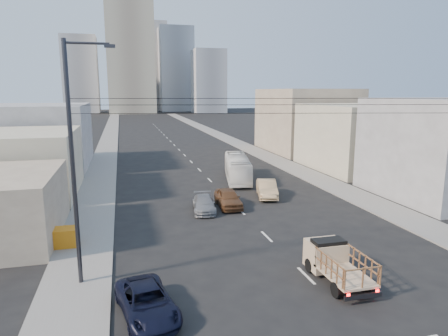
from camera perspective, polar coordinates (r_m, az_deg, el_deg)
name	(u,v)px	position (r m, az deg, el deg)	size (l,w,h in m)	color
ground	(325,294)	(20.79, 14.18, -17.05)	(420.00, 420.00, 0.00)	black
sidewalk_left	(109,138)	(86.58, -16.06, 4.13)	(3.50, 180.00, 0.12)	slate
sidewalk_right	(219,135)	(89.02, -0.72, 4.73)	(3.50, 180.00, 0.12)	slate
lane_dashes	(177,147)	(70.27, -6.78, 2.95)	(0.15, 104.00, 0.01)	silver
flatbed_pickup	(336,260)	(21.79, 15.73, -12.59)	(1.95, 4.41, 1.90)	tan
navy_pickup	(147,302)	(18.55, -10.96, -18.29)	(2.13, 4.63, 1.29)	black
city_bus	(237,168)	(43.83, 1.93, 0.04)	(2.30, 9.85, 2.74)	white
sedan_brown	(228,198)	(33.75, 0.59, -4.32)	(1.81, 4.50, 1.53)	brown
sedan_tan	(267,189)	(37.14, 6.14, -2.95)	(1.65, 4.72, 1.55)	tan
sedan_grey	(204,204)	(32.61, -2.88, -5.14)	(1.74, 4.28, 1.24)	gray
streetlamp_left	(75,159)	(20.38, -20.57, 1.19)	(2.36, 0.25, 12.00)	#2D2D33
overhead_wires	(318,105)	(19.75, 13.32, 8.69)	(23.01, 5.02, 0.72)	black
crate_stack	(63,237)	(27.14, -22.00, -9.16)	(1.80, 1.20, 1.14)	orange
bldg_right_near	(441,148)	(41.45, 28.57, 2.46)	(10.00, 12.00, 9.00)	gray
bldg_right_mid	(358,137)	(52.80, 18.62, 4.21)	(11.00, 14.00, 8.00)	#BAB195
bldg_right_far	(306,120)	(66.86, 11.57, 6.71)	(12.00, 16.00, 10.00)	gray
bldg_left_mid	(14,164)	(41.74, -27.84, 0.49)	(11.00, 12.00, 6.00)	#BAB195
bldg_left_far	(38,136)	(56.26, -24.99, 4.14)	(12.00, 16.00, 8.00)	gray
high_rise_tower	(130,44)	(187.19, -13.30, 16.87)	(20.00, 20.00, 60.00)	tan
midrise_ne	(176,70)	(203.09, -6.87, 13.75)	(16.00, 16.00, 40.00)	#93959B
midrise_nw	(81,75)	(196.87, -19.76, 12.42)	(15.00, 15.00, 34.00)	#93959B
midrise_back	(149,67)	(216.89, -10.67, 13.99)	(18.00, 18.00, 44.00)	gray
midrise_east	(209,82)	(185.24, -2.22, 12.25)	(14.00, 14.00, 28.00)	#93959B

